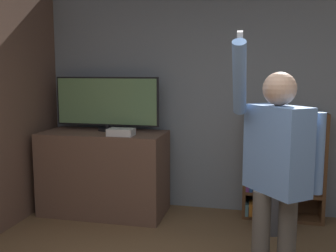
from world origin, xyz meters
The scene contains 7 objects.
wall_back centered at (0.01, 3.03, 1.35)m, with size 6.21×0.09×2.70m.
tv_ledge centered at (-1.30, 2.57, 0.48)m, with size 1.42×0.66×0.96m.
television centered at (-1.30, 2.70, 1.29)m, with size 1.25×0.22×0.63m.
game_console centered at (-1.01, 2.38, 1.00)m, with size 0.28×0.18×0.08m.
bookshelf centered at (0.65, 2.85, 0.59)m, with size 0.88×0.28×1.21m.
person centered at (0.57, 1.16, 1.01)m, with size 0.62×0.56×1.91m.
waste_bin centered at (0.58, 2.44, 0.22)m, with size 0.32×0.32×0.44m.
Camera 1 is at (0.43, -1.61, 1.65)m, focal length 42.00 mm.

